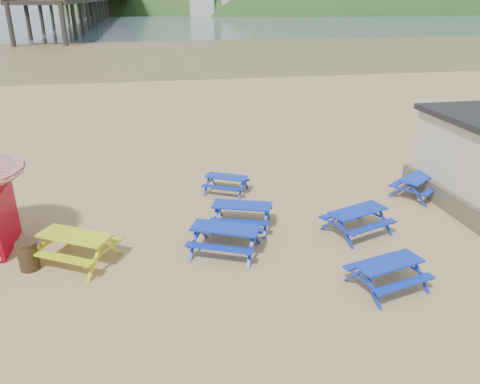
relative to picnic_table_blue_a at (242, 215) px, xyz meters
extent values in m
plane|color=tan|center=(0.28, -1.02, -0.39)|extent=(400.00, 400.00, 0.00)
plane|color=olive|center=(0.28, 53.98, -0.38)|extent=(400.00, 400.00, 0.00)
plane|color=#435460|center=(0.28, 168.98, -0.38)|extent=(400.00, 400.00, 0.00)
cube|color=#0300A5|center=(0.00, 0.00, 0.36)|extent=(1.98, 1.30, 0.05)
cube|color=#0300A5|center=(0.21, 0.58, 0.07)|extent=(1.82, 0.87, 0.05)
cube|color=#0300A5|center=(-0.21, -0.58, 0.07)|extent=(1.82, 0.87, 0.05)
cube|color=#0300A5|center=(-0.01, 2.92, 0.24)|extent=(1.64, 1.25, 0.04)
cube|color=#0300A5|center=(0.24, 3.37, 0.00)|extent=(1.46, 0.91, 0.04)
cube|color=#0300A5|center=(-0.25, 2.47, 0.00)|extent=(1.46, 0.91, 0.04)
cube|color=#0300A5|center=(6.90, 1.23, 0.35)|extent=(1.88, 1.62, 0.05)
cube|color=#0300A5|center=(6.54, 1.72, 0.06)|extent=(1.61, 1.26, 0.05)
cube|color=#0300A5|center=(7.25, 0.74, 0.06)|extent=(1.61, 1.26, 0.05)
cube|color=#0300A5|center=(-0.79, -1.51, 0.39)|extent=(2.05, 1.48, 0.05)
cube|color=#0300A5|center=(-0.52, -0.93, 0.09)|extent=(1.85, 1.05, 0.05)
cube|color=#0300A5|center=(-1.06, -2.09, 0.09)|extent=(1.85, 1.05, 0.05)
cube|color=#0300A5|center=(2.93, -4.06, 0.33)|extent=(1.87, 1.09, 0.05)
cube|color=#0300A5|center=(2.79, -3.49, 0.05)|extent=(1.77, 0.67, 0.05)
cube|color=#0300A5|center=(3.08, -4.63, 0.05)|extent=(1.77, 0.67, 0.05)
cube|color=#0300A5|center=(3.43, -1.12, 0.37)|extent=(1.99, 1.29, 0.05)
cube|color=#0300A5|center=(3.23, -0.54, 0.08)|extent=(1.84, 0.85, 0.05)
cube|color=#0300A5|center=(3.63, -1.70, 0.08)|extent=(1.84, 0.85, 0.05)
cube|color=#CAD210|center=(-4.92, -1.24, 0.43)|extent=(2.13, 1.69, 0.06)
cube|color=#CAD210|center=(-4.58, -0.66, 0.12)|extent=(1.88, 1.26, 0.06)
cube|color=#CAD210|center=(-5.26, -1.82, 0.12)|extent=(1.88, 1.26, 0.06)
cylinder|color=#3B2A16|center=(-6.15, -1.38, 0.01)|extent=(0.52, 0.52, 0.79)
cylinder|color=#3B2A16|center=(-6.15, -1.38, 0.42)|extent=(0.56, 0.56, 0.04)
ellipsoid|color=#2D4C1E|center=(90.28, 228.98, -10.39)|extent=(264.00, 144.00, 108.00)
camera|label=1|loc=(-2.69, -13.20, 6.45)|focal=35.00mm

